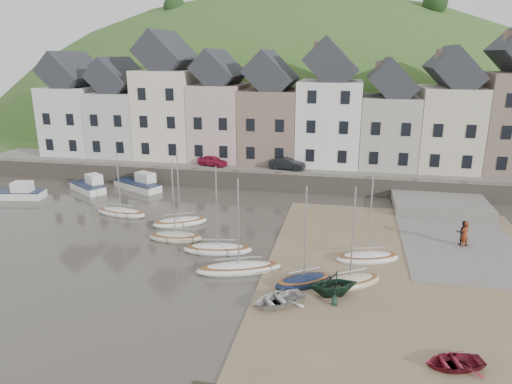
% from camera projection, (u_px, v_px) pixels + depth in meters
% --- Properties ---
extents(ground, '(160.00, 160.00, 0.00)m').
position_uv_depth(ground, '(238.00, 260.00, 30.81)').
color(ground, '#423D33').
rests_on(ground, ground).
extents(quay_land, '(90.00, 30.00, 1.50)m').
position_uv_depth(quay_land, '(296.00, 153.00, 60.66)').
color(quay_land, '#355622').
rests_on(quay_land, ground).
extents(quay_street, '(70.00, 7.00, 0.10)m').
position_uv_depth(quay_street, '(283.00, 167.00, 49.63)').
color(quay_street, slate).
rests_on(quay_street, quay_land).
extents(seawall, '(70.00, 1.20, 1.80)m').
position_uv_depth(seawall, '(278.00, 182.00, 46.52)').
color(seawall, slate).
rests_on(seawall, ground).
extents(beach, '(18.00, 26.00, 0.06)m').
position_uv_depth(beach, '(410.00, 275.00, 28.69)').
color(beach, '#7A664A').
rests_on(beach, ground).
extents(slipway, '(8.00, 18.00, 0.12)m').
position_uv_depth(slipway, '(453.00, 233.00, 35.43)').
color(slipway, slate).
rests_on(slipway, ground).
extents(hillside, '(134.40, 84.00, 84.00)m').
position_uv_depth(hillside, '(285.00, 216.00, 93.24)').
color(hillside, '#355622').
rests_on(hillside, ground).
extents(townhouse_terrace, '(61.05, 8.00, 13.93)m').
position_uv_depth(townhouse_terrace, '(304.00, 110.00, 50.94)').
color(townhouse_terrace, silver).
rests_on(townhouse_terrace, quay_land).
extents(sailboat_0, '(4.78, 2.10, 6.32)m').
position_uv_depth(sailboat_0, '(121.00, 212.00, 39.39)').
color(sailboat_0, white).
rests_on(sailboat_0, ground).
extents(sailboat_1, '(4.54, 3.45, 6.32)m').
position_uv_depth(sailboat_1, '(180.00, 222.00, 37.12)').
color(sailboat_1, white).
rests_on(sailboat_1, ground).
extents(sailboat_2, '(4.08, 1.87, 6.32)m').
position_uv_depth(sailboat_2, '(175.00, 237.00, 34.06)').
color(sailboat_2, beige).
rests_on(sailboat_2, ground).
extents(sailboat_3, '(4.98, 2.27, 6.32)m').
position_uv_depth(sailboat_3, '(218.00, 249.00, 31.95)').
color(sailboat_3, white).
rests_on(sailboat_3, ground).
extents(sailboat_4, '(5.60, 3.27, 6.32)m').
position_uv_depth(sailboat_4, '(239.00, 268.00, 29.07)').
color(sailboat_4, white).
rests_on(sailboat_4, ground).
extents(sailboat_5, '(3.91, 3.30, 6.32)m').
position_uv_depth(sailboat_5, '(304.00, 281.00, 27.40)').
color(sailboat_5, '#121D39').
rests_on(sailboat_5, ground).
extents(sailboat_6, '(4.51, 2.67, 6.32)m').
position_uv_depth(sailboat_6, '(367.00, 257.00, 30.60)').
color(sailboat_6, white).
rests_on(sailboat_6, ground).
extents(sailboat_7, '(4.21, 3.39, 6.32)m').
position_uv_depth(sailboat_7, '(350.00, 282.00, 27.30)').
color(sailboat_7, beige).
rests_on(sailboat_7, ground).
extents(motorboat_0, '(4.72, 3.95, 1.70)m').
position_uv_depth(motorboat_0, '(89.00, 186.00, 46.26)').
color(motorboat_0, white).
rests_on(motorboat_0, ground).
extents(motorboat_1, '(5.16, 2.55, 1.70)m').
position_uv_depth(motorboat_1, '(19.00, 193.00, 43.90)').
color(motorboat_1, white).
rests_on(motorboat_1, ground).
extents(motorboat_2, '(5.76, 4.00, 1.70)m').
position_uv_depth(motorboat_2, '(139.00, 184.00, 46.94)').
color(motorboat_2, white).
rests_on(motorboat_2, ground).
extents(rowboat_white, '(3.80, 3.66, 0.64)m').
position_uv_depth(rowboat_white, '(278.00, 299.00, 25.11)').
color(rowboat_white, silver).
rests_on(rowboat_white, beach).
extents(rowboat_green, '(3.50, 3.29, 1.48)m').
position_uv_depth(rowboat_green, '(333.00, 284.00, 25.95)').
color(rowboat_green, black).
rests_on(rowboat_green, beach).
extents(rowboat_red, '(3.00, 2.50, 0.54)m').
position_uv_depth(rowboat_red, '(454.00, 362.00, 20.06)').
color(rowboat_red, maroon).
rests_on(rowboat_red, beach).
extents(person_red, '(0.80, 0.77, 1.85)m').
position_uv_depth(person_red, '(465.00, 234.00, 32.46)').
color(person_red, maroon).
rests_on(person_red, slipway).
extents(person_dark, '(0.99, 0.83, 1.80)m').
position_uv_depth(person_dark, '(463.00, 233.00, 32.78)').
color(person_dark, black).
rests_on(person_dark, slipway).
extents(car_left, '(3.57, 2.19, 1.14)m').
position_uv_depth(car_left, '(213.00, 161.00, 49.97)').
color(car_left, '#9F173A').
rests_on(car_left, quay_street).
extents(car_right, '(3.92, 1.81, 1.24)m').
position_uv_depth(car_right, '(287.00, 164.00, 48.39)').
color(car_right, black).
rests_on(car_right, quay_street).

